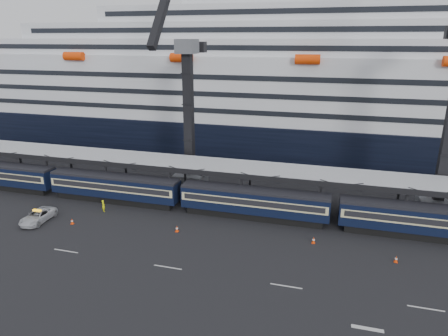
# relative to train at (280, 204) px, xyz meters

# --- Properties ---
(ground) EXTENTS (260.00, 260.00, 0.00)m
(ground) POSITION_rel_train_xyz_m (4.65, -10.00, -2.20)
(ground) COLOR black
(ground) RESTS_ON ground
(lane_markings) EXTENTS (111.00, 4.27, 0.02)m
(lane_markings) POSITION_rel_train_xyz_m (12.80, -15.23, -2.19)
(lane_markings) COLOR beige
(lane_markings) RESTS_ON ground
(train) EXTENTS (133.05, 3.00, 4.05)m
(train) POSITION_rel_train_xyz_m (0.00, 0.00, 0.00)
(train) COLOR black
(train) RESTS_ON ground
(canopy) EXTENTS (130.00, 6.25, 5.53)m
(canopy) POSITION_rel_train_xyz_m (4.65, 4.00, 3.05)
(canopy) COLOR #A1A4AA
(canopy) RESTS_ON ground
(cruise_ship) EXTENTS (214.09, 28.84, 34.00)m
(cruise_ship) POSITION_rel_train_xyz_m (3.57, 35.99, 10.14)
(cruise_ship) COLOR black
(cruise_ship) RESTS_ON ground
(crane_dark_near) EXTENTS (4.50, 17.75, 35.08)m
(crane_dark_near) POSITION_rel_train_xyz_m (-15.35, 8.59, 9.73)
(crane_dark_near) COLOR #4E5056
(crane_dark_near) RESTS_ON ground
(pickup_truck) EXTENTS (2.64, 5.35, 1.46)m
(pickup_truck) POSITION_rel_train_xyz_m (-29.36, -8.59, -1.47)
(pickup_truck) COLOR #B5B7BD
(pickup_truck) RESTS_ON ground
(worker) EXTENTS (0.71, 0.67, 1.64)m
(worker) POSITION_rel_train_xyz_m (-23.06, -3.64, -1.38)
(worker) COLOR #F2FF0D
(worker) RESTS_ON ground
(traffic_cone_b) EXTENTS (0.38, 0.38, 0.76)m
(traffic_cone_b) POSITION_rel_train_xyz_m (-24.81, -8.05, -1.83)
(traffic_cone_b) COLOR #F13C07
(traffic_cone_b) RESTS_ON ground
(traffic_cone_c) EXTENTS (0.41, 0.41, 0.82)m
(traffic_cone_c) POSITION_rel_train_xyz_m (-11.41, -6.44, -1.80)
(traffic_cone_c) COLOR #F13C07
(traffic_cone_c) RESTS_ON ground
(traffic_cone_d) EXTENTS (0.40, 0.40, 0.79)m
(traffic_cone_d) POSITION_rel_train_xyz_m (4.56, -4.89, -1.81)
(traffic_cone_d) COLOR #F13C07
(traffic_cone_d) RESTS_ON ground
(traffic_cone_e) EXTENTS (0.38, 0.38, 0.75)m
(traffic_cone_e) POSITION_rel_train_xyz_m (13.06, -6.71, -1.83)
(traffic_cone_e) COLOR #F13C07
(traffic_cone_e) RESTS_ON ground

